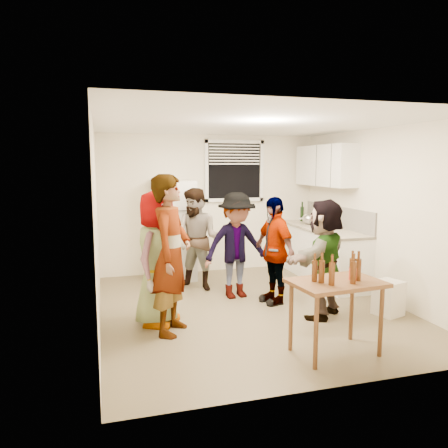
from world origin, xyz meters
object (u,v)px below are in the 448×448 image
object	(u,v)px
blue_cup	(325,233)
guest_orange	(323,316)
guest_stripe	(172,332)
refrigerator	(173,230)
wine_bottle	(302,221)
trash_bin	(388,296)
kettle	(309,224)
guest_back_left	(197,289)
guest_back_right	(236,297)
red_cup	(353,280)
beer_bottle_counter	(327,230)
guest_grey	(158,323)
guest_black	(273,302)
serving_table	(334,353)
beer_bottle_table	(314,281)

from	to	relation	value
blue_cup	guest_orange	world-z (taller)	blue_cup
guest_stripe	guest_orange	size ratio (longest dim) A/B	1.21
refrigerator	wine_bottle	world-z (taller)	refrigerator
trash_bin	guest_stripe	bearing A→B (deg)	176.11
kettle	guest_back_left	size ratio (longest dim) A/B	0.16
guest_stripe	guest_back_right	bearing A→B (deg)	-18.27
trash_bin	red_cup	distance (m)	1.50
kettle	guest_stripe	world-z (taller)	kettle
beer_bottle_counter	guest_back_right	bearing A→B (deg)	-170.55
beer_bottle_counter	guest_back_left	world-z (taller)	beer_bottle_counter
guest_grey	guest_black	xyz separation A→B (m)	(1.70, 0.38, 0.00)
wine_bottle	blue_cup	size ratio (longest dim) A/B	2.23
beer_bottle_counter	guest_back_right	distance (m)	1.88
guest_stripe	guest_back_left	size ratio (longest dim) A/B	1.16
serving_table	guest_grey	size ratio (longest dim) A/B	0.56
guest_back_right	guest_stripe	bearing A→B (deg)	-142.50
beer_bottle_counter	guest_orange	xyz separation A→B (m)	(-0.79, -1.37, -0.90)
kettle	wine_bottle	size ratio (longest dim) A/B	0.97
beer_bottle_counter	guest_stripe	bearing A→B (deg)	-153.63
refrigerator	red_cup	world-z (taller)	refrigerator
guest_stripe	serving_table	bearing A→B (deg)	-96.55
refrigerator	guest_black	world-z (taller)	refrigerator
blue_cup	guest_black	bearing A→B (deg)	-157.08
blue_cup	guest_grey	xyz separation A→B (m)	(-2.74, -0.82, -0.90)
guest_grey	guest_black	world-z (taller)	guest_grey
guest_back_left	serving_table	bearing A→B (deg)	-32.27
beer_bottle_table	guest_orange	distance (m)	1.45
red_cup	refrigerator	bearing A→B (deg)	110.50
blue_cup	beer_bottle_table	bearing A→B (deg)	-121.12
serving_table	guest_back_left	xyz separation A→B (m)	(-0.87, 2.72, 0.00)
refrigerator	guest_back_right	xyz separation A→B (m)	(0.72, -1.33, -0.85)
serving_table	guest_stripe	bearing A→B (deg)	145.74
trash_bin	guest_back_right	size ratio (longest dim) A/B	0.29
guest_stripe	blue_cup	bearing A→B (deg)	-38.54
kettle	beer_bottle_table	distance (m)	3.47
wine_bottle	red_cup	distance (m)	3.85
serving_table	guest_back_right	size ratio (longest dim) A/B	0.59
blue_cup	guest_back_left	distance (m)	2.21
beer_bottle_counter	blue_cup	bearing A→B (deg)	-124.90
red_cup	beer_bottle_table	bearing A→B (deg)	172.25
guest_stripe	guest_back_left	xyz separation A→B (m)	(0.67, 1.67, 0.00)
beer_bottle_counter	beer_bottle_table	xyz separation A→B (m)	(-1.46, -2.38, -0.12)
guest_black	serving_table	bearing A→B (deg)	-11.47
wine_bottle	blue_cup	distance (m)	1.48
wine_bottle	red_cup	world-z (taller)	wine_bottle
red_cup	guest_stripe	bearing A→B (deg)	148.46
guest_black	wine_bottle	bearing A→B (deg)	134.09
blue_cup	kettle	bearing A→B (deg)	77.84
guest_stripe	red_cup	bearing A→B (deg)	-93.83
guest_black	kettle	bearing A→B (deg)	127.90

